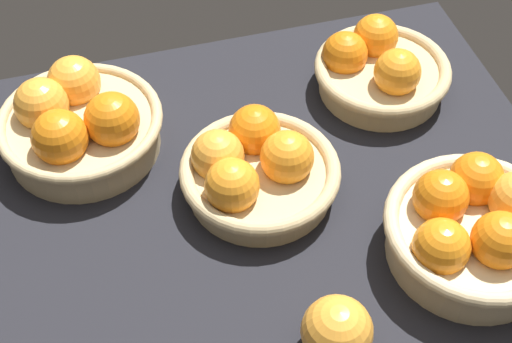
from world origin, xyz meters
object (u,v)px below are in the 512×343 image
Objects in this scene: basket_near_right at (474,228)px; basket_far_right at (379,69)px; basket_far_left at (78,123)px; basket_center at (257,168)px; loose_orange_front_gap at (337,331)px.

basket_far_right is at bearing 89.50° from basket_near_right.
basket_center is at bearing -32.86° from basket_far_left.
basket_near_right is 2.80× the size of loose_orange_front_gap.
basket_near_right reaches higher than basket_center.
loose_orange_front_gap is (24.33, -40.92, -0.47)cm from basket_far_left.
basket_far_right reaches higher than loose_orange_front_gap.
basket_near_right is at bearing -90.50° from basket_far_right.
basket_near_right reaches higher than basket_far_left.
basket_far_left is at bearing 144.64° from basket_near_right.
loose_orange_front_gap is at bearing -85.71° from basket_center.
basket_near_right reaches higher than loose_orange_front_gap.
basket_center is 26.56cm from loose_orange_front_gap.
basket_far_right is at bearing 62.33° from loose_orange_front_gap.
basket_far_left is (-45.87, -0.17, 0.83)cm from basket_far_right.
basket_far_right is at bearing 0.21° from basket_far_left.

